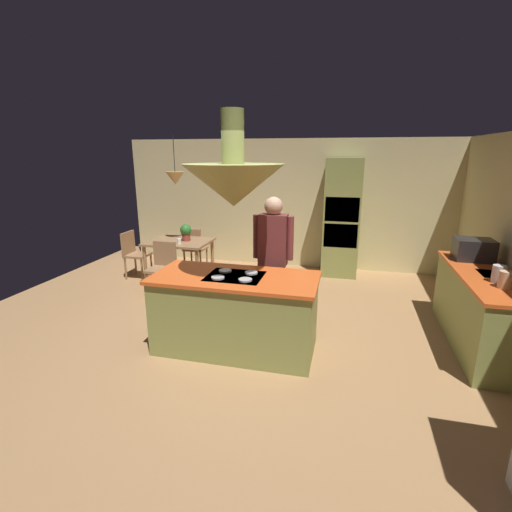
{
  "coord_description": "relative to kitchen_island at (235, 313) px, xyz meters",
  "views": [
    {
      "loc": [
        1.22,
        -4.09,
        2.28
      ],
      "look_at": [
        0.1,
        0.4,
        1.0
      ],
      "focal_mm": 26.26,
      "sensor_mm": 36.0,
      "label": 1
    }
  ],
  "objects": [
    {
      "name": "chair_by_back_wall",
      "position": [
        -1.7,
        2.74,
        0.04
      ],
      "size": [
        0.4,
        0.4,
        0.87
      ],
      "rotation": [
        0.0,
        0.0,
        3.14
      ],
      "color": "#9A714B",
      "rests_on": "ground"
    },
    {
      "name": "potted_plant_on_table",
      "position": [
        -1.57,
        2.13,
        0.47
      ],
      "size": [
        0.2,
        0.2,
        0.3
      ],
      "color": "#99382D",
      "rests_on": "dining_table"
    },
    {
      "name": "chair_at_corner",
      "position": [
        -2.63,
        2.1,
        0.04
      ],
      "size": [
        0.4,
        0.4,
        0.87
      ],
      "rotation": [
        0.0,
        0.0,
        1.57
      ],
      "color": "#9A714B",
      "rests_on": "ground"
    },
    {
      "name": "pendant_light_over_table",
      "position": [
        -1.7,
        2.1,
        1.4
      ],
      "size": [
        0.32,
        0.32,
        0.82
      ],
      "color": "#E0B266"
    },
    {
      "name": "kitchen_island",
      "position": [
        0.0,
        0.0,
        0.0
      ],
      "size": [
        1.91,
        0.9,
        0.94
      ],
      "color": "#8C934C",
      "rests_on": "ground"
    },
    {
      "name": "range_hood",
      "position": [
        0.0,
        0.0,
        1.51
      ],
      "size": [
        1.1,
        1.1,
        1.0
      ],
      "color": "#8C934C"
    },
    {
      "name": "cup_on_table",
      "position": [
        -1.59,
        1.89,
        0.34
      ],
      "size": [
        0.07,
        0.07,
        0.09
      ],
      "primitive_type": "cylinder",
      "color": "white",
      "rests_on": "dining_table"
    },
    {
      "name": "canister_flour",
      "position": [
        2.84,
        0.3,
        0.55
      ],
      "size": [
        0.13,
        0.13,
        0.18
      ],
      "primitive_type": "cylinder",
      "color": "#E0B78C",
      "rests_on": "counter_run_right"
    },
    {
      "name": "canister_sugar",
      "position": [
        2.84,
        0.48,
        0.55
      ],
      "size": [
        0.14,
        0.14,
        0.19
      ],
      "primitive_type": "cylinder",
      "color": "silver",
      "rests_on": "counter_run_right"
    },
    {
      "name": "dining_table",
      "position": [
        -1.7,
        2.1,
        0.2
      ],
      "size": [
        1.1,
        0.84,
        0.76
      ],
      "color": "#9A714B",
      "rests_on": "ground"
    },
    {
      "name": "wall_back",
      "position": [
        0.0,
        3.65,
        0.81
      ],
      "size": [
        6.8,
        0.1,
        2.55
      ],
      "primitive_type": "cube",
      "color": "beige",
      "rests_on": "ground"
    },
    {
      "name": "counter_run_right",
      "position": [
        2.84,
        0.8,
        0.01
      ],
      "size": [
        0.73,
        2.04,
        0.92
      ],
      "color": "#8C934C",
      "rests_on": "ground"
    },
    {
      "name": "ground",
      "position": [
        0.0,
        0.2,
        -0.46
      ],
      "size": [
        8.16,
        8.16,
        0.0
      ],
      "primitive_type": "plane",
      "color": "#AD7F51"
    },
    {
      "name": "person_at_island",
      "position": [
        0.3,
        0.72,
        0.55
      ],
      "size": [
        0.53,
        0.23,
        1.75
      ],
      "color": "tan",
      "rests_on": "ground"
    },
    {
      "name": "chair_facing_island",
      "position": [
        -1.7,
        1.46,
        0.04
      ],
      "size": [
        0.4,
        0.4,
        0.87
      ],
      "color": "#9A714B",
      "rests_on": "ground"
    },
    {
      "name": "oven_tower",
      "position": [
        1.1,
        3.24,
        0.63
      ],
      "size": [
        0.66,
        0.62,
        2.2
      ],
      "color": "#8C934C",
      "rests_on": "ground"
    },
    {
      "name": "microwave_on_counter",
      "position": [
        2.84,
        1.4,
        0.59
      ],
      "size": [
        0.46,
        0.36,
        0.28
      ],
      "primitive_type": "cube",
      "color": "#232326",
      "rests_on": "counter_run_right"
    }
  ]
}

